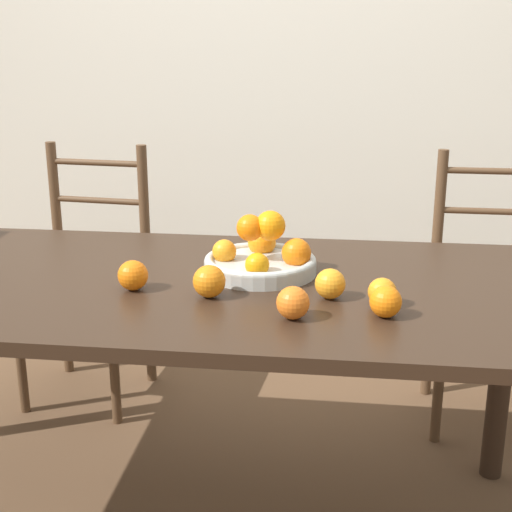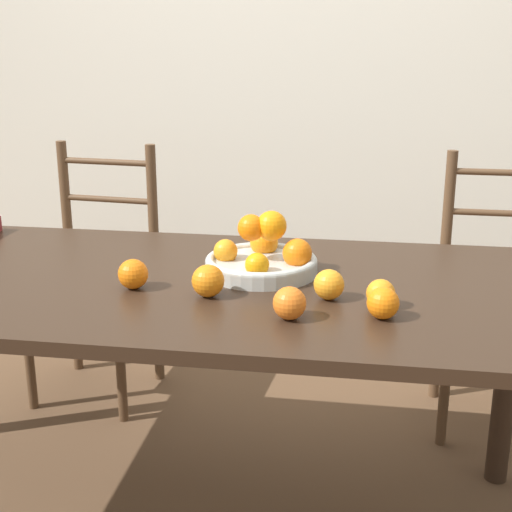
% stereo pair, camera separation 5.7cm
% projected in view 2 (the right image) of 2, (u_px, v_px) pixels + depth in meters
% --- Properties ---
extents(wall_back, '(8.00, 0.06, 2.60)m').
position_uv_depth(wall_back, '(269.00, 57.00, 3.17)').
color(wall_back, silver).
rests_on(wall_back, ground_plane).
extents(dining_table, '(1.99, 0.90, 0.76)m').
position_uv_depth(dining_table, '(189.00, 310.00, 1.92)').
color(dining_table, black).
rests_on(dining_table, ground_plane).
extents(fruit_bowl, '(0.30, 0.30, 0.17)m').
position_uv_depth(fruit_bowl, '(262.00, 257.00, 1.93)').
color(fruit_bowl, '#B2B7B2').
rests_on(fruit_bowl, dining_table).
extents(orange_loose_0, '(0.08, 0.08, 0.08)m').
position_uv_depth(orange_loose_0, '(133.00, 274.00, 1.81)').
color(orange_loose_0, orange).
rests_on(orange_loose_0, dining_table).
extents(orange_loose_1, '(0.08, 0.08, 0.08)m').
position_uv_depth(orange_loose_1, '(289.00, 303.00, 1.61)').
color(orange_loose_1, orange).
rests_on(orange_loose_1, dining_table).
extents(orange_loose_2, '(0.08, 0.08, 0.08)m').
position_uv_depth(orange_loose_2, '(329.00, 285.00, 1.73)').
color(orange_loose_2, orange).
rests_on(orange_loose_2, dining_table).
extents(orange_loose_3, '(0.07, 0.07, 0.07)m').
position_uv_depth(orange_loose_3, '(381.00, 293.00, 1.68)').
color(orange_loose_3, orange).
rests_on(orange_loose_3, dining_table).
extents(orange_loose_4, '(0.07, 0.07, 0.07)m').
position_uv_depth(orange_loose_4, '(383.00, 303.00, 1.61)').
color(orange_loose_4, orange).
rests_on(orange_loose_4, dining_table).
extents(orange_loose_5, '(0.08, 0.08, 0.08)m').
position_uv_depth(orange_loose_5, '(208.00, 281.00, 1.75)').
color(orange_loose_5, orange).
rests_on(orange_loose_5, dining_table).
extents(chair_left, '(0.46, 0.44, 0.99)m').
position_uv_depth(chair_left, '(97.00, 280.00, 2.80)').
color(chair_left, '#513823').
rests_on(chair_left, ground_plane).
extents(chair_right, '(0.42, 0.40, 0.99)m').
position_uv_depth(chair_right, '(499.00, 301.00, 2.57)').
color(chair_right, '#513823').
rests_on(chair_right, ground_plane).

